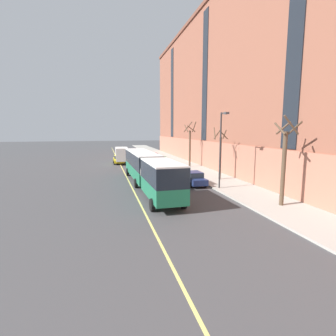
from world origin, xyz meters
name	(u,v)px	position (x,y,z in m)	size (l,w,h in m)	color
ground_plane	(164,206)	(0.00, 0.00, 0.00)	(260.00, 260.00, 0.00)	#424244
sidewalk	(244,191)	(9.06, 3.00, 0.07)	(5.18, 160.00, 0.15)	#ADA89E
city_bus	(148,168)	(-0.12, 7.26, 2.09)	(3.27, 19.82, 3.61)	#1E704C
parked_car_red_0	(153,157)	(5.13, 31.82, 0.78)	(2.00, 4.22, 1.56)	#B21E19
parked_car_green_1	(162,161)	(5.22, 23.67, 0.78)	(2.00, 4.75, 1.56)	#23603D
parked_car_navy_2	(194,178)	(5.17, 7.24, 0.78)	(1.92, 4.80, 1.56)	navy
box_truck	(122,154)	(-1.43, 28.61, 1.72)	(2.50, 7.54, 2.99)	silver
taxi_cab	(119,159)	(-1.97, 28.56, 0.78)	(2.01, 4.72, 1.56)	yellow
street_tree_mid_block	(284,162)	(9.28, -2.57, 3.73)	(1.63, 1.63, 7.20)	brown
street_tree_far_uptown	(220,153)	(9.23, 9.16, 3.36)	(1.70, 1.71, 6.38)	brown
street_tree_far_downtown	(190,144)	(9.26, 20.85, 3.85)	(1.70, 1.69, 7.41)	brown
street_lamp	(221,143)	(7.07, 4.34, 4.87)	(0.36, 1.48, 7.83)	#2D2D30
fire_hydrant	(170,162)	(6.97, 25.03, 0.49)	(0.42, 0.24, 0.72)	red
lane_centerline	(137,198)	(-1.82, 3.00, 0.00)	(0.16, 140.00, 0.01)	#E0D66B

